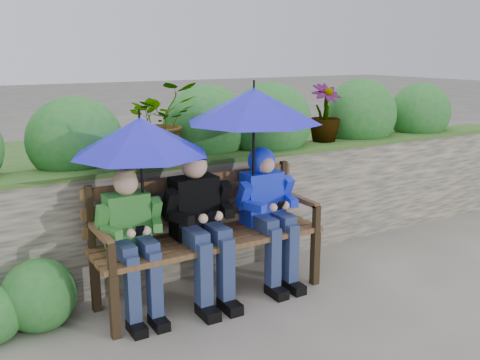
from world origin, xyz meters
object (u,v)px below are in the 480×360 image
park_bench (206,228)px  boy_left (132,235)px  umbrella_right (254,105)px  boy_right (267,204)px  boy_middle (200,219)px  umbrella_left (140,136)px

park_bench → boy_left: size_ratio=1.66×
boy_left → umbrella_right: bearing=1.7°
boy_right → umbrella_right: 0.83m
park_bench → boy_left: 0.66m
boy_left → boy_middle: size_ratio=0.93×
park_bench → boy_middle: boy_middle is taller
boy_right → boy_middle: bearing=-178.4°
boy_middle → umbrella_right: 0.99m
boy_left → boy_right: bearing=0.4°
park_bench → boy_left: (-0.64, -0.09, 0.08)m
boy_right → umbrella_right: bearing=170.3°
boy_middle → umbrella_right: size_ratio=1.10×
umbrella_left → boy_right: bearing=-2.7°
park_bench → boy_middle: 0.18m
boy_right → park_bench: bearing=171.9°
park_bench → umbrella_right: bearing=-7.6°
boy_left → umbrella_left: bearing=27.0°
park_bench → boy_middle: (-0.09, -0.10, 0.12)m
boy_left → umbrella_right: umbrella_right is taller
boy_middle → umbrella_left: 0.80m
park_bench → umbrella_left: umbrella_left is taller
park_bench → umbrella_left: 0.95m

